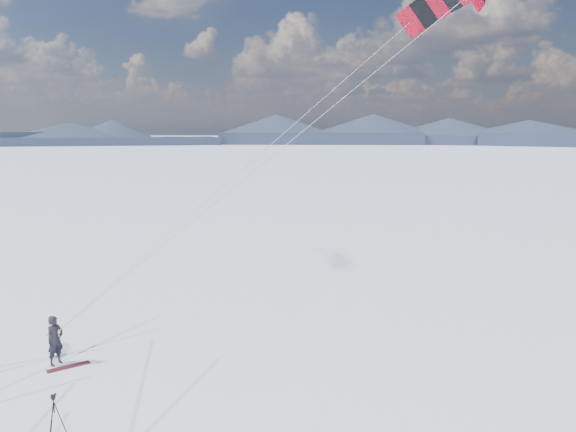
{
  "coord_description": "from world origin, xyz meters",
  "views": [
    {
      "loc": [
        7.04,
        -14.88,
        8.5
      ],
      "look_at": [
        5.79,
        5.91,
        5.31
      ],
      "focal_mm": 35.0,
      "sensor_mm": 36.0,
      "label": 1
    }
  ],
  "objects": [
    {
      "name": "ground",
      "position": [
        0.0,
        0.0,
        0.0
      ],
      "size": [
        1800.0,
        1800.0,
        0.0
      ],
      "primitive_type": "plane",
      "color": "white"
    },
    {
      "name": "horizon_hills",
      "position": [
        -0.0,
        0.0,
        4.13
      ],
      "size": [
        704.0,
        704.0,
        9.65
      ],
      "color": "#182136",
      "rests_on": "ground"
    },
    {
      "name": "snowkiter",
      "position": [
        -2.62,
        4.09,
        0.0
      ],
      "size": [
        0.68,
        0.79,
        1.84
      ],
      "primitive_type": "imported",
      "rotation": [
        0.0,
        0.0,
        1.14
      ],
      "color": "black",
      "rests_on": "ground"
    },
    {
      "name": "snowboard",
      "position": [
        -2.06,
        3.86,
        0.02
      ],
      "size": [
        1.35,
        1.17,
        0.04
      ],
      "primitive_type": "cube",
      "rotation": [
        0.0,
        0.0,
        0.69
      ],
      "color": "maroon",
      "rests_on": "ground"
    },
    {
      "name": "tripod",
      "position": [
        -0.22,
        -0.92,
        0.88
      ],
      "size": [
        0.61,
        0.58,
        1.37
      ],
      "rotation": [
        0.0,
        0.0,
        0.37
      ],
      "color": "black",
      "rests_on": "ground"
    },
    {
      "name": "power_kite",
      "position": [
        11.68,
        7.6,
        13.3
      ],
      "size": [
        15.65,
        6.34,
        13.12
      ],
      "color": "#AE081C",
      "rests_on": "ground"
    }
  ]
}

